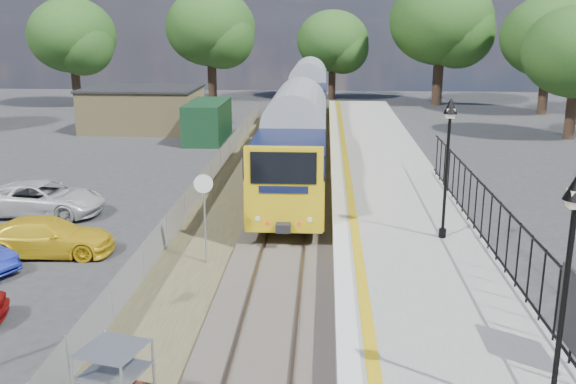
# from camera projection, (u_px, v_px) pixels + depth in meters

# --- Properties ---
(ground) EXTENTS (120.00, 120.00, 0.00)m
(ground) POSITION_uv_depth(u_px,v_px,m) (266.00, 346.00, 15.94)
(ground) COLOR #2D2D30
(ground) RESTS_ON ground
(track_bed) EXTENTS (5.90, 80.00, 0.29)m
(track_bed) POSITION_uv_depth(u_px,v_px,m) (277.00, 223.00, 25.27)
(track_bed) COLOR #473F38
(track_bed) RESTS_ON ground
(platform) EXTENTS (5.00, 70.00, 0.90)m
(platform) POSITION_uv_depth(u_px,v_px,m) (401.00, 230.00, 23.30)
(platform) COLOR gray
(platform) RESTS_ON ground
(platform_edge) EXTENTS (0.90, 70.00, 0.01)m
(platform_edge) POSITION_uv_depth(u_px,v_px,m) (345.00, 218.00, 23.30)
(platform_edge) COLOR silver
(platform_edge) RESTS_ON platform
(victorian_lamp_south) EXTENTS (0.44, 0.44, 4.60)m
(victorian_lamp_south) POSITION_uv_depth(u_px,v_px,m) (571.00, 240.00, 10.66)
(victorian_lamp_south) COLOR black
(victorian_lamp_south) RESTS_ON platform
(victorian_lamp_north) EXTENTS (0.44, 0.44, 4.60)m
(victorian_lamp_north) POSITION_uv_depth(u_px,v_px,m) (449.00, 136.00, 20.31)
(victorian_lamp_north) COLOR black
(victorian_lamp_north) RESTS_ON platform
(palisade_fence) EXTENTS (0.12, 26.00, 2.00)m
(palisade_fence) POSITION_uv_depth(u_px,v_px,m) (515.00, 251.00, 17.25)
(palisade_fence) COLOR black
(palisade_fence) RESTS_ON platform
(wire_fence) EXTENTS (0.06, 52.00, 1.20)m
(wire_fence) POSITION_uv_depth(u_px,v_px,m) (195.00, 194.00, 27.59)
(wire_fence) COLOR #999EA3
(wire_fence) RESTS_ON ground
(outbuilding) EXTENTS (10.80, 10.10, 3.12)m
(outbuilding) POSITION_uv_depth(u_px,v_px,m) (155.00, 111.00, 46.25)
(outbuilding) COLOR tan
(outbuilding) RESTS_ON ground
(tree_line) EXTENTS (56.80, 43.80, 11.88)m
(tree_line) POSITION_uv_depth(u_px,v_px,m) (327.00, 35.00, 54.64)
(tree_line) COLOR #332319
(tree_line) RESTS_ON ground
(train) EXTENTS (2.82, 40.83, 3.51)m
(train) POSITION_uv_depth(u_px,v_px,m) (304.00, 108.00, 41.47)
(train) COLOR gold
(train) RESTS_ON ground
(speed_sign) EXTENTS (0.62, 0.14, 3.08)m
(speed_sign) POSITION_uv_depth(u_px,v_px,m) (204.00, 203.00, 20.74)
(speed_sign) COLOR #999EA3
(speed_sign) RESTS_ON ground
(car_yellow) EXTENTS (4.61, 2.16, 1.30)m
(car_yellow) POSITION_uv_depth(u_px,v_px,m) (48.00, 237.00, 22.01)
(car_yellow) COLOR yellow
(car_yellow) RESTS_ON ground
(car_white) EXTENTS (5.23, 2.70, 1.41)m
(car_white) POSITION_uv_depth(u_px,v_px,m) (43.00, 199.00, 26.49)
(car_white) COLOR silver
(car_white) RESTS_ON ground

